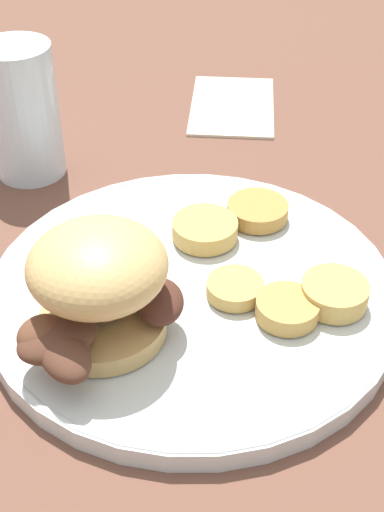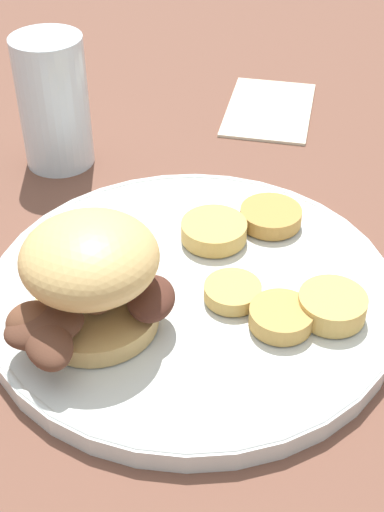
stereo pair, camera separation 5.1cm
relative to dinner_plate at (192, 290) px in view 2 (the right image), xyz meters
name	(u,v)px [view 2 (the right image)]	position (x,y,z in m)	size (l,w,h in m)	color
ground_plane	(192,300)	(0.00, 0.00, -0.01)	(4.00, 4.00, 0.00)	brown
dinner_plate	(192,290)	(0.00, 0.00, 0.00)	(0.30, 0.30, 0.02)	silver
sandwich	(91,282)	(0.08, 0.00, 0.05)	(0.12, 0.09, 0.08)	tan
potato_round_0	(233,292)	(-0.02, 0.03, 0.01)	(0.04, 0.04, 0.01)	tan
potato_round_1	(271,216)	(-0.09, -0.03, 0.01)	(0.05, 0.05, 0.01)	#BC8942
potato_round_2	(214,231)	(-0.04, -0.04, 0.01)	(0.05, 0.05, 0.01)	tan
potato_round_3	(332,306)	(-0.06, 0.08, 0.02)	(0.05, 0.05, 0.02)	tan
potato_round_4	(281,317)	(-0.03, 0.07, 0.01)	(0.04, 0.04, 0.01)	tan
drinking_glass	(50,104)	(0.00, -0.24, 0.05)	(0.06, 0.06, 0.12)	silver
napkin	(269,108)	(-0.23, -0.21, -0.01)	(0.14, 0.09, 0.01)	beige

